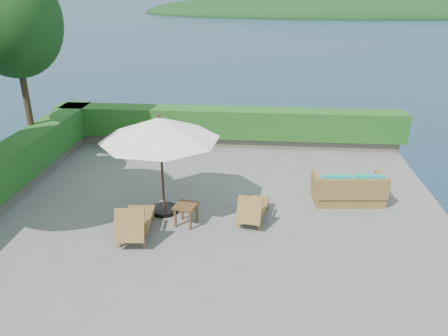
# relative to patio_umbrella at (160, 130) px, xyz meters

# --- Properties ---
(ground) EXTENTS (12.00, 12.00, 0.00)m
(ground) POSITION_rel_patio_umbrella_xyz_m (1.20, -0.38, -2.21)
(ground) COLOR slate
(ground) RESTS_ON ground
(foundation) EXTENTS (12.00, 12.00, 3.00)m
(foundation) POSITION_rel_patio_umbrella_xyz_m (1.20, -0.38, -3.76)
(foundation) COLOR #584E46
(foundation) RESTS_ON ocean
(ocean) EXTENTS (600.00, 600.00, 0.00)m
(ocean) POSITION_rel_patio_umbrella_xyz_m (1.20, -0.38, -5.21)
(ocean) COLOR #142E3E
(ocean) RESTS_ON ground
(offshore_island) EXTENTS (126.00, 57.60, 12.60)m
(offshore_island) POSITION_rel_patio_umbrella_xyz_m (26.20, 139.62, -5.21)
(offshore_island) COLOR black
(offshore_island) RESTS_ON ocean
(planter_wall_far) EXTENTS (12.00, 0.60, 0.36)m
(planter_wall_far) POSITION_rel_patio_umbrella_xyz_m (1.20, 5.22, -2.03)
(planter_wall_far) COLOR #70685A
(planter_wall_far) RESTS_ON ground
(hedge_far) EXTENTS (12.40, 0.90, 1.00)m
(hedge_far) POSITION_rel_patio_umbrella_xyz_m (1.20, 5.22, -1.36)
(hedge_far) COLOR #164E16
(hedge_far) RESTS_ON planter_wall_far
(tree_far) EXTENTS (2.80, 2.80, 6.03)m
(tree_far) POSITION_rel_patio_umbrella_xyz_m (-4.80, 2.82, 2.20)
(tree_far) COLOR #48331B
(tree_far) RESTS_ON ground
(patio_umbrella) EXTENTS (3.63, 3.63, 2.61)m
(patio_umbrella) POSITION_rel_patio_umbrella_xyz_m (0.00, 0.00, 0.00)
(patio_umbrella) COLOR black
(patio_umbrella) RESTS_ON ground
(lounge_left) EXTENTS (0.80, 1.65, 0.93)m
(lounge_left) POSITION_rel_patio_umbrella_xyz_m (-0.41, -1.23, -1.82)
(lounge_left) COLOR olive
(lounge_left) RESTS_ON ground
(lounge_right) EXTENTS (0.82, 1.51, 0.82)m
(lounge_right) POSITION_rel_patio_umbrella_xyz_m (2.27, -0.24, -1.86)
(lounge_right) COLOR olive
(lounge_right) RESTS_ON ground
(side_table) EXTENTS (0.61, 0.61, 0.53)m
(side_table) POSITION_rel_patio_umbrella_xyz_m (0.67, -0.58, -1.77)
(side_table) COLOR brown
(side_table) RESTS_ON ground
(wicker_loveseat) EXTENTS (1.93, 1.11, 0.91)m
(wicker_loveseat) POSITION_rel_patio_umbrella_xyz_m (4.78, 0.97, -1.86)
(wicker_loveseat) COLOR olive
(wicker_loveseat) RESTS_ON ground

